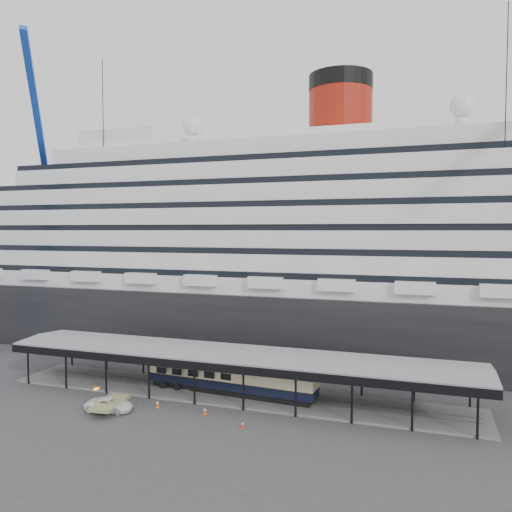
% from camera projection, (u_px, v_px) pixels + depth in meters
% --- Properties ---
extents(ground, '(200.00, 200.00, 0.00)m').
position_uv_depth(ground, '(215.00, 410.00, 53.67)').
color(ground, '#37373A').
rests_on(ground, ground).
extents(cruise_ship, '(130.00, 30.00, 43.90)m').
position_uv_depth(cruise_ship, '(292.00, 236.00, 82.96)').
color(cruise_ship, black).
rests_on(cruise_ship, ground).
extents(platform_canopy, '(56.00, 9.18, 5.30)m').
position_uv_depth(platform_canopy, '(232.00, 376.00, 58.27)').
color(platform_canopy, slate).
rests_on(platform_canopy, ground).
extents(port_truck, '(5.29, 2.96, 1.40)m').
position_uv_depth(port_truck, '(109.00, 405.00, 53.25)').
color(port_truck, white).
rests_on(port_truck, ground).
extents(pullman_carriage, '(21.03, 4.29, 20.51)m').
position_uv_depth(pullman_carriage, '(230.00, 374.00, 58.35)').
color(pullman_carriage, black).
rests_on(pullman_carriage, ground).
extents(traffic_cone_left, '(0.57, 0.57, 0.83)m').
position_uv_depth(traffic_cone_left, '(157.00, 404.00, 54.41)').
color(traffic_cone_left, '#E75A0C').
rests_on(traffic_cone_left, ground).
extents(traffic_cone_mid, '(0.48, 0.48, 0.80)m').
position_uv_depth(traffic_cone_mid, '(205.00, 411.00, 52.32)').
color(traffic_cone_mid, '#EA4D0D').
rests_on(traffic_cone_mid, ground).
extents(traffic_cone_right, '(0.42, 0.42, 0.68)m').
position_uv_depth(traffic_cone_right, '(242.00, 424.00, 48.81)').
color(traffic_cone_right, red).
rests_on(traffic_cone_right, ground).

